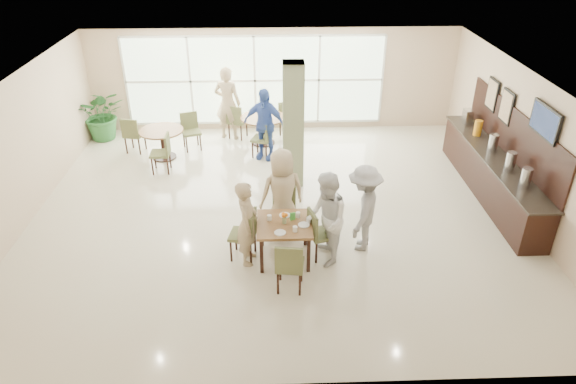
{
  "coord_description": "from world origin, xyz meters",
  "views": [
    {
      "loc": [
        -0.09,
        -9.23,
        5.65
      ],
      "look_at": [
        0.2,
        -1.2,
        1.1
      ],
      "focal_mm": 32.0,
      "sensor_mm": 36.0,
      "label": 1
    }
  ],
  "objects_px": {
    "round_table_left": "(162,137)",
    "teen_left": "(247,223)",
    "main_table": "(284,228)",
    "adult_b": "(293,113)",
    "teen_right": "(326,219)",
    "adult_a": "(264,124)",
    "potted_plant": "(103,114)",
    "adult_standing": "(228,103)",
    "teen_far": "(282,193)",
    "teen_standing": "(364,208)",
    "round_table_right": "(263,122)",
    "buffet_counter": "(492,172)"
  },
  "relations": [
    {
      "from": "round_table_right",
      "to": "adult_standing",
      "type": "bearing_deg",
      "value": 156.82
    },
    {
      "from": "round_table_right",
      "to": "buffet_counter",
      "type": "xyz_separation_m",
      "value": [
        4.99,
        -2.93,
        -0.04
      ]
    },
    {
      "from": "round_table_right",
      "to": "teen_far",
      "type": "distance_m",
      "value": 4.33
    },
    {
      "from": "adult_b",
      "to": "teen_right",
      "type": "bearing_deg",
      "value": 8.77
    },
    {
      "from": "buffet_counter",
      "to": "teen_far",
      "type": "distance_m",
      "value": 4.8
    },
    {
      "from": "teen_right",
      "to": "adult_b",
      "type": "height_order",
      "value": "teen_right"
    },
    {
      "from": "teen_left",
      "to": "teen_far",
      "type": "height_order",
      "value": "teen_far"
    },
    {
      "from": "teen_left",
      "to": "adult_b",
      "type": "distance_m",
      "value": 5.37
    },
    {
      "from": "teen_left",
      "to": "teen_far",
      "type": "distance_m",
      "value": 1.08
    },
    {
      "from": "teen_far",
      "to": "adult_standing",
      "type": "relative_size",
      "value": 0.89
    },
    {
      "from": "round_table_left",
      "to": "potted_plant",
      "type": "bearing_deg",
      "value": 144.48
    },
    {
      "from": "main_table",
      "to": "teen_left",
      "type": "distance_m",
      "value": 0.66
    },
    {
      "from": "teen_left",
      "to": "teen_standing",
      "type": "height_order",
      "value": "teen_standing"
    },
    {
      "from": "round_table_right",
      "to": "teen_left",
      "type": "bearing_deg",
      "value": -92.61
    },
    {
      "from": "round_table_right",
      "to": "teen_right",
      "type": "bearing_deg",
      "value": -77.75
    },
    {
      "from": "teen_far",
      "to": "adult_a",
      "type": "xyz_separation_m",
      "value": [
        -0.35,
        3.4,
        0.02
      ]
    },
    {
      "from": "round_table_right",
      "to": "teen_far",
      "type": "height_order",
      "value": "teen_far"
    },
    {
      "from": "round_table_left",
      "to": "teen_left",
      "type": "relative_size",
      "value": 0.68
    },
    {
      "from": "buffet_counter",
      "to": "potted_plant",
      "type": "distance_m",
      "value": 9.9
    },
    {
      "from": "teen_right",
      "to": "adult_standing",
      "type": "bearing_deg",
      "value": -165.72
    },
    {
      "from": "round_table_right",
      "to": "potted_plant",
      "type": "relative_size",
      "value": 0.85
    },
    {
      "from": "teen_far",
      "to": "adult_standing",
      "type": "bearing_deg",
      "value": -91.26
    },
    {
      "from": "adult_standing",
      "to": "round_table_left",
      "type": "bearing_deg",
      "value": 52.92
    },
    {
      "from": "main_table",
      "to": "round_table_right",
      "type": "bearing_deg",
      "value": 94.56
    },
    {
      "from": "teen_far",
      "to": "adult_b",
      "type": "distance_m",
      "value": 4.42
    },
    {
      "from": "round_table_right",
      "to": "teen_far",
      "type": "relative_size",
      "value": 0.67
    },
    {
      "from": "round_table_left",
      "to": "adult_standing",
      "type": "bearing_deg",
      "value": 37.38
    },
    {
      "from": "round_table_left",
      "to": "teen_far",
      "type": "distance_m",
      "value": 4.56
    },
    {
      "from": "main_table",
      "to": "adult_b",
      "type": "bearing_deg",
      "value": 85.78
    },
    {
      "from": "main_table",
      "to": "adult_b",
      "type": "relative_size",
      "value": 0.59
    },
    {
      "from": "teen_standing",
      "to": "adult_standing",
      "type": "distance_m",
      "value": 5.92
    },
    {
      "from": "round_table_right",
      "to": "teen_far",
      "type": "bearing_deg",
      "value": -84.74
    },
    {
      "from": "round_table_left",
      "to": "teen_left",
      "type": "bearing_deg",
      "value": -62.52
    },
    {
      "from": "round_table_left",
      "to": "round_table_right",
      "type": "height_order",
      "value": "same"
    },
    {
      "from": "teen_right",
      "to": "adult_a",
      "type": "xyz_separation_m",
      "value": [
        -1.09,
        4.32,
        0.04
      ]
    },
    {
      "from": "teen_left",
      "to": "teen_far",
      "type": "relative_size",
      "value": 0.9
    },
    {
      "from": "potted_plant",
      "to": "teen_right",
      "type": "height_order",
      "value": "teen_right"
    },
    {
      "from": "teen_left",
      "to": "teen_right",
      "type": "height_order",
      "value": "teen_right"
    },
    {
      "from": "adult_standing",
      "to": "adult_a",
      "type": "bearing_deg",
      "value": 142.49
    },
    {
      "from": "teen_right",
      "to": "adult_a",
      "type": "height_order",
      "value": "adult_a"
    },
    {
      "from": "main_table",
      "to": "round_table_left",
      "type": "distance_m",
      "value": 5.22
    },
    {
      "from": "main_table",
      "to": "adult_b",
      "type": "xyz_separation_m",
      "value": [
        0.39,
        5.23,
        0.16
      ]
    },
    {
      "from": "round_table_right",
      "to": "adult_b",
      "type": "xyz_separation_m",
      "value": [
        0.79,
        0.1,
        0.23
      ]
    },
    {
      "from": "main_table",
      "to": "teen_right",
      "type": "height_order",
      "value": "teen_right"
    },
    {
      "from": "teen_far",
      "to": "teen_standing",
      "type": "xyz_separation_m",
      "value": [
        1.45,
        -0.52,
        -0.05
      ]
    },
    {
      "from": "round_table_left",
      "to": "buffet_counter",
      "type": "relative_size",
      "value": 0.23
    },
    {
      "from": "round_table_right",
      "to": "buffet_counter",
      "type": "height_order",
      "value": "buffet_counter"
    },
    {
      "from": "potted_plant",
      "to": "adult_standing",
      "type": "height_order",
      "value": "adult_standing"
    },
    {
      "from": "adult_b",
      "to": "round_table_right",
      "type": "bearing_deg",
      "value": -77.9
    },
    {
      "from": "adult_a",
      "to": "adult_b",
      "type": "relative_size",
      "value": 1.11
    }
  ]
}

